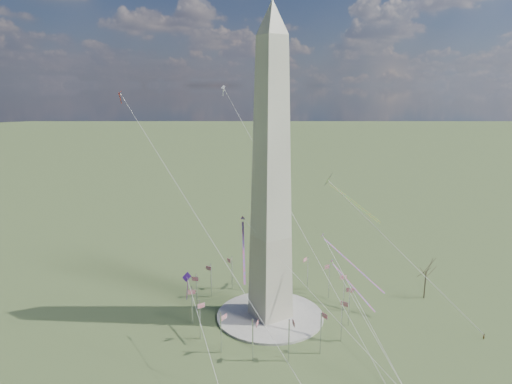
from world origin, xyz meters
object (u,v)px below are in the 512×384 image
tree_near (426,270)px  person_east (484,336)px  kite_delta_black (331,183)px  washington_monument (271,178)px

tree_near → person_east: bearing=-105.6°
person_east → kite_delta_black: size_ratio=0.09×
kite_delta_black → person_east: bearing=69.8°
person_east → kite_delta_black: kite_delta_black is taller
tree_near → person_east: size_ratio=8.46×
washington_monument → person_east: 81.90m
person_east → tree_near: bearing=-102.7°
washington_monument → kite_delta_black: 31.64m
person_east → kite_delta_black: 69.17m
washington_monument → tree_near: (55.70, -18.84, -36.88)m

